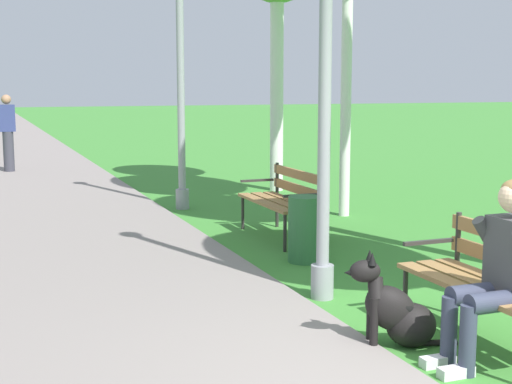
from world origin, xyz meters
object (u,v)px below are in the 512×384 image
park_bench_near (496,276)px  person_seated_on_near_bench (500,265)px  lamp_post_near (325,68)px  litter_bin (305,229)px  pedestrian_distant (8,133)px  lamp_post_mid (181,72)px  park_bench_mid (285,197)px  dog_black (397,312)px

park_bench_near → person_seated_on_near_bench: 0.39m
person_seated_on_near_bench → lamp_post_near: lamp_post_near is taller
litter_bin → pedestrian_distant: bearing=105.1°
park_bench_near → lamp_post_mid: bearing=94.5°
park_bench_near → park_bench_mid: same height
litter_bin → pedestrian_distant: 9.72m
dog_black → lamp_post_mid: (0.14, 6.26, 1.78)m
person_seated_on_near_bench → litter_bin: bearing=89.8°
lamp_post_mid → litter_bin: lamp_post_mid is taller
park_bench_near → dog_black: (-0.66, 0.23, -0.25)m
park_bench_mid → lamp_post_near: 2.97m
person_seated_on_near_bench → pedestrian_distant: (-2.52, 12.45, 0.16)m
park_bench_near → litter_bin: 2.80m
park_bench_near → lamp_post_near: size_ratio=0.39×
park_bench_mid → lamp_post_near: size_ratio=0.39×
park_bench_mid → litter_bin: bearing=-103.5°
lamp_post_mid → litter_bin: bearing=-85.1°
park_bench_mid → person_seated_on_near_bench: size_ratio=1.20×
dog_black → litter_bin: size_ratio=1.16×
person_seated_on_near_bench → dog_black: bearing=131.1°
park_bench_near → pedestrian_distant: 12.47m
person_seated_on_near_bench → lamp_post_near: 2.27m
park_bench_mid → pedestrian_distant: pedestrian_distant is taller
litter_bin → pedestrian_distant: (-2.53, 9.37, 0.49)m
park_bench_near → lamp_post_near: 2.21m
dog_black → lamp_post_mid: lamp_post_mid is taller
person_seated_on_near_bench → park_bench_near: bearing=54.5°
person_seated_on_near_bench → dog_black: (-0.45, 0.52, -0.42)m
person_seated_on_near_bench → park_bench_mid: bearing=86.0°
lamp_post_near → park_bench_near: bearing=-67.6°
park_bench_mid → lamp_post_mid: size_ratio=0.38×
pedestrian_distant → park_bench_near: bearing=-77.4°
person_seated_on_near_bench → pedestrian_distant: 12.71m
park_bench_near → park_bench_mid: (0.09, 3.99, 0.00)m
litter_bin → park_bench_near: bearing=-86.0°
lamp_post_mid → person_seated_on_near_bench: bearing=-87.4°
lamp_post_near → lamp_post_mid: 4.98m
park_bench_mid → lamp_post_mid: bearing=103.6°
park_bench_near → pedestrian_distant: pedestrian_distant is taller
person_seated_on_near_bench → litter_bin: person_seated_on_near_bench is taller
lamp_post_near → lamp_post_mid: size_ratio=0.98×
lamp_post_near → pedestrian_distant: 10.92m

